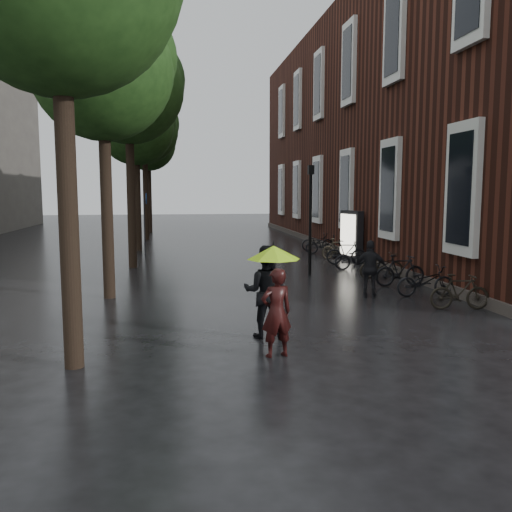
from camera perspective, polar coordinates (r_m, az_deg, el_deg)
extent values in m
plane|color=black|center=(9.01, 6.78, -12.32)|extent=(120.00, 120.00, 0.00)
cube|color=#38160F|center=(30.66, 16.50, 12.34)|extent=(10.00, 33.00, 12.00)
cube|color=silver|center=(15.73, 21.02, 6.61)|extent=(0.25, 1.60, 3.60)
cube|color=black|center=(15.69, 20.70, 6.62)|extent=(0.10, 1.20, 3.00)
cube|color=silver|center=(20.24, 14.00, 6.83)|extent=(0.25, 1.60, 3.60)
cube|color=black|center=(20.20, 13.73, 6.84)|extent=(0.10, 1.20, 3.00)
cube|color=silver|center=(20.98, 14.47, 22.02)|extent=(0.25, 1.60, 3.60)
cube|color=black|center=(20.94, 14.20, 22.06)|extent=(0.10, 1.20, 3.00)
cube|color=silver|center=(24.93, 9.57, 6.92)|extent=(0.25, 1.60, 3.60)
cube|color=black|center=(24.90, 9.35, 6.93)|extent=(0.10, 1.20, 3.00)
cube|color=silver|center=(25.54, 9.83, 19.36)|extent=(0.25, 1.60, 3.60)
cube|color=black|center=(25.51, 9.60, 19.37)|extent=(0.10, 1.20, 3.00)
cube|color=silver|center=(29.72, 6.55, 6.96)|extent=(0.25, 1.60, 3.60)
cube|color=black|center=(29.70, 6.36, 6.96)|extent=(0.10, 1.20, 3.00)
cube|color=silver|center=(30.24, 6.70, 17.44)|extent=(0.25, 1.60, 3.60)
cube|color=black|center=(30.21, 6.51, 17.45)|extent=(0.10, 1.20, 3.00)
cube|color=silver|center=(34.58, 4.38, 6.97)|extent=(0.25, 1.60, 3.60)
cube|color=black|center=(34.55, 4.21, 6.98)|extent=(0.10, 1.20, 3.00)
cube|color=silver|center=(35.02, 4.46, 16.01)|extent=(0.25, 1.60, 3.60)
cube|color=black|center=(34.99, 4.30, 16.02)|extent=(0.10, 1.20, 3.00)
cube|color=silver|center=(39.47, 2.74, 6.98)|extent=(0.25, 1.60, 3.60)
cube|color=black|center=(39.45, 2.59, 6.98)|extent=(0.10, 1.20, 3.00)
cube|color=silver|center=(39.85, 2.79, 14.91)|extent=(0.25, 1.60, 3.60)
cube|color=black|center=(39.83, 2.64, 14.92)|extent=(0.10, 1.20, 3.00)
cube|color=#3F3833|center=(28.94, 7.27, 1.30)|extent=(0.40, 33.00, 0.30)
cylinder|color=black|center=(9.38, -19.10, 2.72)|extent=(0.32, 0.32, 4.68)
cylinder|color=black|center=(15.32, -15.40, 4.03)|extent=(0.32, 0.32, 4.51)
cylinder|color=black|center=(21.27, -12.99, 5.44)|extent=(0.32, 0.32, 4.95)
cylinder|color=black|center=(27.27, -12.34, 5.17)|extent=(0.32, 0.32, 4.40)
cylinder|color=black|center=(33.24, -11.51, 5.81)|extent=(0.32, 0.32, 4.79)
cylinder|color=black|center=(39.24, -11.15, 5.81)|extent=(0.32, 0.32, 4.57)
imported|color=black|center=(9.68, 2.16, -5.97)|extent=(0.66, 0.50, 1.60)
imported|color=black|center=(10.92, 1.01, -3.76)|extent=(1.07, 0.93, 1.88)
cylinder|color=black|center=(10.25, 1.84, -3.22)|extent=(0.02, 0.02, 1.30)
cone|color=#B4FF1A|center=(10.16, 1.86, 0.38)|extent=(1.02, 1.02, 0.26)
cylinder|color=black|center=(10.14, 1.86, 1.33)|extent=(0.02, 0.02, 0.08)
imported|color=black|center=(15.36, 11.96, -1.34)|extent=(1.01, 0.72, 1.59)
imported|color=black|center=(14.42, 20.65, -3.55)|extent=(1.54, 0.60, 0.90)
imported|color=black|center=(15.91, 17.39, -2.52)|extent=(1.67, 0.59, 0.87)
imported|color=black|center=(17.36, 14.93, -1.50)|extent=(1.65, 0.54, 0.98)
imported|color=black|center=(18.82, 13.05, -0.99)|extent=(1.69, 0.77, 0.85)
imported|color=black|center=(20.51, 10.64, -0.24)|extent=(1.77, 0.88, 0.89)
imported|color=black|center=(21.99, 9.51, 0.37)|extent=(1.66, 0.67, 0.97)
imported|color=black|center=(23.81, 8.53, 0.80)|extent=(1.56, 0.74, 0.90)
imported|color=black|center=(25.44, 7.16, 1.21)|extent=(1.78, 0.81, 0.90)
imported|color=black|center=(27.05, 6.46, 1.51)|extent=(1.67, 0.74, 0.85)
cube|color=black|center=(23.24, 10.02, 2.12)|extent=(0.29, 1.40, 2.11)
cube|color=white|center=(23.19, 9.66, 2.24)|extent=(0.04, 1.18, 1.73)
cylinder|color=black|center=(18.91, 5.73, 3.33)|extent=(0.11, 0.11, 3.57)
cube|color=black|center=(18.88, 5.80, 9.01)|extent=(0.20, 0.20, 0.31)
sphere|color=#FFE5B2|center=(18.88, 5.80, 9.01)|extent=(0.16, 0.16, 0.16)
cylinder|color=#262628|center=(25.77, -11.65, 3.07)|extent=(0.06, 0.06, 2.58)
cylinder|color=#0D3F98|center=(25.71, -11.49, 5.94)|extent=(0.03, 0.52, 0.52)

